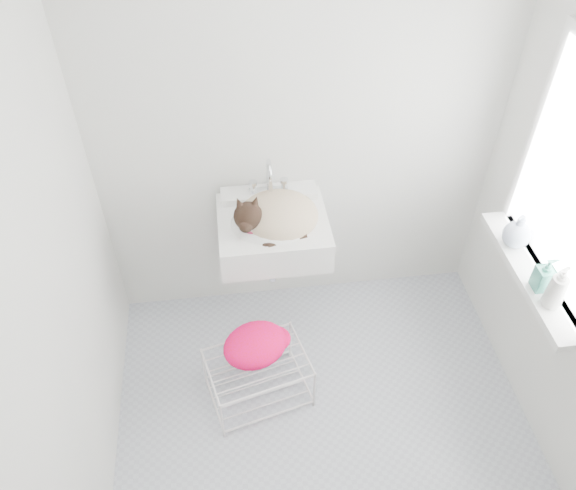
{
  "coord_description": "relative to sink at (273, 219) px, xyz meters",
  "views": [
    {
      "loc": [
        -0.4,
        -1.55,
        2.85
      ],
      "look_at": [
        -0.13,
        0.5,
        0.88
      ],
      "focal_mm": 36.05,
      "sensor_mm": 36.0,
      "label": 1
    }
  ],
  "objects": [
    {
      "name": "floor",
      "position": [
        0.18,
        -0.74,
        -0.85
      ],
      "size": [
        2.2,
        2.0,
        0.02
      ],
      "primitive_type": "cube",
      "color": "#ADB4BD",
      "rests_on": "ground"
    },
    {
      "name": "back_wall",
      "position": [
        0.18,
        0.26,
        0.4
      ],
      "size": [
        2.2,
        0.02,
        2.5
      ],
      "primitive_type": "cube",
      "color": "silver",
      "rests_on": "ground"
    },
    {
      "name": "left_wall",
      "position": [
        -0.92,
        -0.74,
        0.4
      ],
      "size": [
        0.02,
        2.0,
        2.5
      ],
      "primitive_type": "cube",
      "color": "silver",
      "rests_on": "ground"
    },
    {
      "name": "windowsill",
      "position": [
        1.19,
        -0.54,
        -0.02
      ],
      "size": [
        0.16,
        0.88,
        0.04
      ],
      "primitive_type": "cube",
      "color": "white",
      "rests_on": "right_wall"
    },
    {
      "name": "sink",
      "position": [
        0.0,
        0.0,
        0.0
      ],
      "size": [
        0.58,
        0.51,
        0.23
      ],
      "primitive_type": "cube",
      "color": "white",
      "rests_on": "back_wall"
    },
    {
      "name": "faucet",
      "position": [
        0.0,
        0.18,
        0.14
      ],
      "size": [
        0.21,
        0.15,
        0.21
      ],
      "primitive_type": null,
      "color": "silver",
      "rests_on": "sink"
    },
    {
      "name": "cat",
      "position": [
        0.01,
        -0.02,
        0.04
      ],
      "size": [
        0.44,
        0.36,
        0.28
      ],
      "rotation": [
        0.0,
        0.0,
        -0.03
      ],
      "color": "#CAB890",
      "rests_on": "sink"
    },
    {
      "name": "wire_rack",
      "position": [
        -0.15,
        -0.51,
        -0.7
      ],
      "size": [
        0.58,
        0.47,
        0.31
      ],
      "primitive_type": "cube",
      "rotation": [
        0.0,
        0.0,
        0.24
      ],
      "color": "silver",
      "rests_on": "floor"
    },
    {
      "name": "towel",
      "position": [
        -0.15,
        -0.45,
        -0.51
      ],
      "size": [
        0.42,
        0.37,
        0.14
      ],
      "primitive_type": "ellipsoid",
      "rotation": [
        0.0,
        0.0,
        0.41
      ],
      "color": "red",
      "rests_on": "wire_rack"
    },
    {
      "name": "bottle_a",
      "position": [
        1.18,
        -0.75,
        0.0
      ],
      "size": [
        0.1,
        0.1,
        0.2
      ],
      "primitive_type": "imported",
      "rotation": [
        0.0,
        0.0,
        5.06
      ],
      "color": "silver",
      "rests_on": "windowsill"
    },
    {
      "name": "bottle_b",
      "position": [
        1.18,
        -0.64,
        0.0
      ],
      "size": [
        0.08,
        0.08,
        0.18
      ],
      "primitive_type": "imported",
      "rotation": [
        0.0,
        0.0,
        1.57
      ],
      "color": "teal",
      "rests_on": "windowsill"
    },
    {
      "name": "bottle_c",
      "position": [
        1.18,
        -0.35,
        0.0
      ],
      "size": [
        0.19,
        0.19,
        0.18
      ],
      "primitive_type": "imported",
      "rotation": [
        0.0,
        0.0,
        5.23
      ],
      "color": "silver",
      "rests_on": "windowsill"
    }
  ]
}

